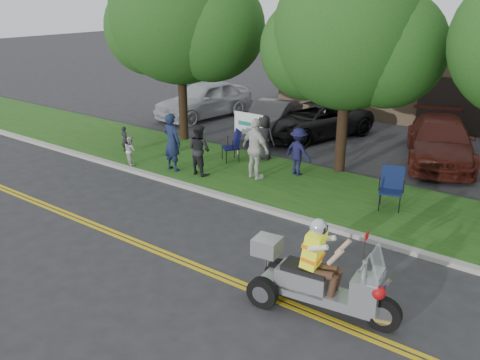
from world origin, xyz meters
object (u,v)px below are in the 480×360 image
Objects in this scene: parked_car_far_left at (204,99)px; parked_car_mid at (314,120)px; parked_car_right at (440,141)px; trike_scooter at (317,280)px; spectator_adult_mid at (199,149)px; parked_car_left at (271,118)px; lawn_chair_a at (234,143)px; lawn_chair_b at (392,185)px; spectator_adult_right at (256,149)px; spectator_adult_left at (172,142)px.

parked_car_far_left reaches higher than parked_car_mid.
parked_car_far_left is 0.97× the size of parked_car_right.
trike_scooter reaches higher than spectator_adult_mid.
trike_scooter is 0.70× the size of parked_car_left.
lawn_chair_a is at bearing -86.85° from parked_car_left.
lawn_chair_b is at bearing -24.91° from parked_car_mid.
parked_car_left is 1.85m from parked_car_mid.
parked_car_mid is (-6.24, 11.14, 0.05)m from trike_scooter.
lawn_chair_a is 4.89m from parked_car_mid.
spectator_adult_right is (1.74, 0.77, 0.15)m from spectator_adult_mid.
lawn_chair_b reaches higher than lawn_chair_a.
spectator_adult_left is 0.99× the size of spectator_adult_right.
lawn_chair_b is at bearing -107.41° from parked_car_right.
spectator_adult_right is 0.37× the size of parked_car_right.
spectator_adult_right is at bearing 126.72° from trike_scooter.
parked_car_left is 0.79× the size of parked_car_right.
lawn_chair_a is at bearing 155.61° from lawn_chair_b.
parked_car_far_left is at bearing 136.87° from lawn_chair_b.
lawn_chair_a is 6.19m from lawn_chair_b.
trike_scooter reaches higher than parked_car_left.
parked_car_right is at bearing -131.82° from spectator_adult_left.
lawn_chair_b is 0.69× the size of spectator_adult_mid.
lawn_chair_a is 4.34m from parked_car_left.
spectator_adult_right is (-5.11, 5.20, 0.42)m from trike_scooter.
lawn_chair_b is 0.22× the size of parked_car_far_left.
spectator_adult_left reaches higher than trike_scooter.
parked_car_mid is at bearing 117.28° from lawn_chair_b.
lawn_chair_a is 7.50m from parked_car_right.
spectator_adult_right reaches higher than lawn_chair_b.
lawn_chair_a is at bearing -33.90° from parked_car_far_left.
parked_car_right reaches higher than parked_car_mid.
parked_car_left is (-7.29, 4.91, -0.07)m from lawn_chair_b.
trike_scooter is 16.64m from parked_car_far_left.
spectator_adult_left is at bearing -82.94° from parked_car_mid.
trike_scooter is 13.15m from parked_car_left.
parked_car_right is (5.89, 4.64, 0.05)m from lawn_chair_a.
parked_car_left is at bearing 119.50° from trike_scooter.
parked_car_mid is at bearing -89.51° from spectator_adult_mid.
lawn_chair_b is at bearing -18.24° from parked_car_far_left.
trike_scooter reaches higher than parked_car_mid.
spectator_adult_left reaches higher than parked_car_right.
parked_car_right is at bearing 17.88° from parked_car_mid.
trike_scooter is 10.96m from parked_car_right.
parked_car_right is at bearing 72.95° from lawn_chair_a.
spectator_adult_right reaches higher than lawn_chair_a.
lawn_chair_b is at bearing 89.18° from trike_scooter.
trike_scooter is 0.57× the size of parked_car_far_left.
parked_car_far_left reaches higher than lawn_chair_a.
parked_car_right is at bearing -126.67° from spectator_adult_mid.
lawn_chair_b is (-0.68, 5.56, 0.09)m from trike_scooter.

